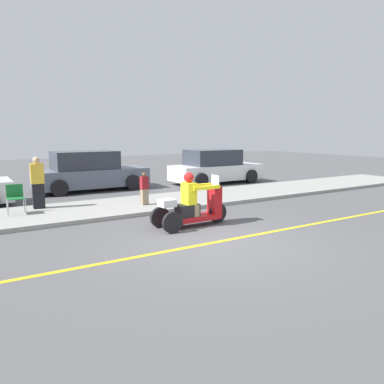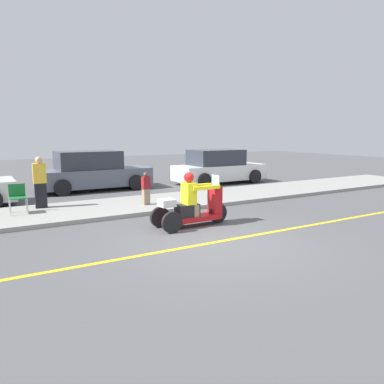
% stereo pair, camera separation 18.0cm
% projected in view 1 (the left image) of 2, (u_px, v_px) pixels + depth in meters
% --- Properties ---
extents(ground_plane, '(60.00, 60.00, 0.00)m').
position_uv_depth(ground_plane, '(217.00, 242.00, 8.23)').
color(ground_plane, '#4C4C4F').
extents(lane_stripe, '(24.00, 0.12, 0.01)m').
position_uv_depth(lane_stripe, '(227.00, 240.00, 8.38)').
color(lane_stripe, gold).
rests_on(lane_stripe, ground).
extents(sidewalk_strip, '(28.00, 2.80, 0.12)m').
position_uv_depth(sidewalk_strip, '(134.00, 205.00, 12.09)').
color(sidewalk_strip, gray).
rests_on(sidewalk_strip, ground).
extents(motorcycle_trike, '(2.08, 0.75, 1.40)m').
position_uv_depth(motorcycle_trike, '(192.00, 207.00, 9.56)').
color(motorcycle_trike, black).
rests_on(motorcycle_trike, ground).
extents(spectator_far_back, '(0.27, 0.18, 1.03)m').
position_uv_depth(spectator_far_back, '(144.00, 189.00, 11.78)').
color(spectator_far_back, gray).
rests_on(spectator_far_back, sidewalk_strip).
extents(spectator_by_tree, '(0.38, 0.25, 1.56)m').
position_uv_depth(spectator_by_tree, '(38.00, 184.00, 11.20)').
color(spectator_by_tree, black).
rests_on(spectator_by_tree, sidewalk_strip).
extents(folding_chair_curbside, '(0.48, 0.48, 0.82)m').
position_uv_depth(folding_chair_curbside, '(15.00, 196.00, 10.50)').
color(folding_chair_curbside, '#A5A8AD').
rests_on(folding_chair_curbside, sidewalk_strip).
extents(parked_car_lot_far, '(4.37, 1.95, 1.59)m').
position_uv_depth(parked_car_lot_far, '(215.00, 168.00, 17.69)').
color(parked_car_lot_far, silver).
rests_on(parked_car_lot_far, ground).
extents(parked_car_lot_center, '(4.56, 1.96, 1.64)m').
position_uv_depth(parked_car_lot_center, '(89.00, 172.00, 15.45)').
color(parked_car_lot_center, slate).
rests_on(parked_car_lot_center, ground).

